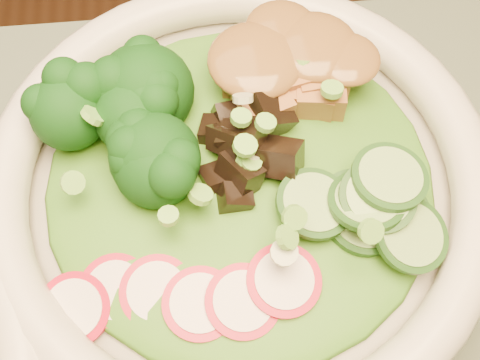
{
  "coord_description": "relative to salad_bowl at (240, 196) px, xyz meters",
  "views": [
    {
      "loc": [
        -0.14,
        0.02,
        1.17
      ],
      "look_at": [
        -0.13,
        0.21,
        0.82
      ],
      "focal_mm": 50.0,
      "sensor_mm": 36.0,
      "label": 1
    }
  ],
  "objects": [
    {
      "name": "salad_bowl",
      "position": [
        0.0,
        0.0,
        0.0
      ],
      "size": [
        0.31,
        0.31,
        0.08
      ],
      "rotation": [
        0.0,
        0.0,
        0.01
      ],
      "color": "beige",
      "rests_on": "dining_table"
    },
    {
      "name": "lettuce_bed",
      "position": [
        0.0,
        0.0,
        0.02
      ],
      "size": [
        0.23,
        0.23,
        0.03
      ],
      "primitive_type": "ellipsoid",
      "color": "#2D6B16",
      "rests_on": "salad_bowl"
    },
    {
      "name": "broccoli_florets",
      "position": [
        -0.07,
        0.03,
        0.04
      ],
      "size": [
        0.09,
        0.08,
        0.05
      ],
      "primitive_type": null,
      "rotation": [
        0.0,
        0.0,
        0.01
      ],
      "color": "black",
      "rests_on": "salad_bowl"
    },
    {
      "name": "radish_slices",
      "position": [
        -0.03,
        -0.07,
        0.03
      ],
      "size": [
        0.13,
        0.05,
        0.02
      ],
      "primitive_type": null,
      "rotation": [
        0.0,
        0.0,
        0.01
      ],
      "color": "#AB0D26",
      "rests_on": "salad_bowl"
    },
    {
      "name": "cucumber_slices",
      "position": [
        0.07,
        -0.03,
        0.04
      ],
      "size": [
        0.08,
        0.08,
        0.04
      ],
      "primitive_type": null,
      "rotation": [
        0.0,
        0.0,
        0.01
      ],
      "color": "#84BC68",
      "rests_on": "salad_bowl"
    },
    {
      "name": "mushroom_heap",
      "position": [
        0.01,
        0.01,
        0.04
      ],
      "size": [
        0.08,
        0.08,
        0.05
      ],
      "primitive_type": null,
      "rotation": [
        0.0,
        0.0,
        0.01
      ],
      "color": "black",
      "rests_on": "salad_bowl"
    },
    {
      "name": "tofu_cubes",
      "position": [
        0.03,
        0.06,
        0.04
      ],
      "size": [
        0.1,
        0.07,
        0.04
      ],
      "primitive_type": null,
      "rotation": [
        0.0,
        0.0,
        0.01
      ],
      "color": "#9F6235",
      "rests_on": "salad_bowl"
    },
    {
      "name": "peanut_sauce",
      "position": [
        0.03,
        0.06,
        0.05
      ],
      "size": [
        0.08,
        0.06,
        0.02
      ],
      "primitive_type": "ellipsoid",
      "color": "brown",
      "rests_on": "tofu_cubes"
    },
    {
      "name": "scallion_garnish",
      "position": [
        0.0,
        0.0,
        0.05
      ],
      "size": [
        0.22,
        0.22,
        0.03
      ],
      "primitive_type": null,
      "color": "#6FB941",
      "rests_on": "salad_bowl"
    }
  ]
}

